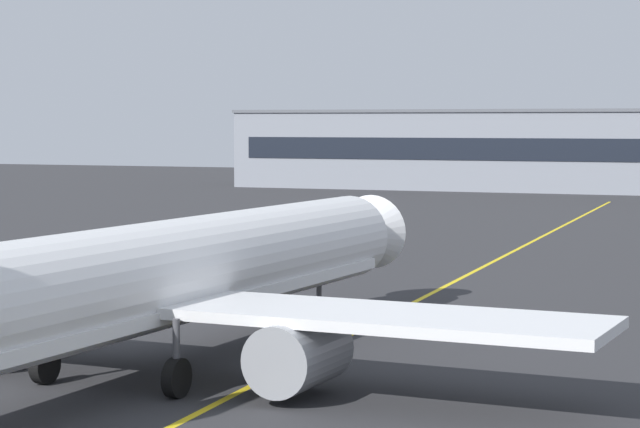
# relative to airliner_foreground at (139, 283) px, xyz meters

# --- Properties ---
(taxiway_centreline) EXTENTS (8.57, 179.82, 0.01)m
(taxiway_centreline) POSITION_rel_airliner_foreground_xyz_m (3.29, 14.85, -3.37)
(taxiway_centreline) COLOR yellow
(taxiway_centreline) RESTS_ON ground
(airliner_foreground) EXTENTS (32.20, 41.51, 11.65)m
(airliner_foreground) POSITION_rel_airliner_foreground_xyz_m (0.00, 0.00, 0.00)
(airliner_foreground) COLOR white
(airliner_foreground) RESTS_ON ground
(safety_cone_by_nose_gear) EXTENTS (0.44, 0.44, 0.55)m
(safety_cone_by_nose_gear) POSITION_rel_airliner_foreground_xyz_m (1.61, 14.95, -3.11)
(safety_cone_by_nose_gear) COLOR orange
(safety_cone_by_nose_gear) RESTS_ON ground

